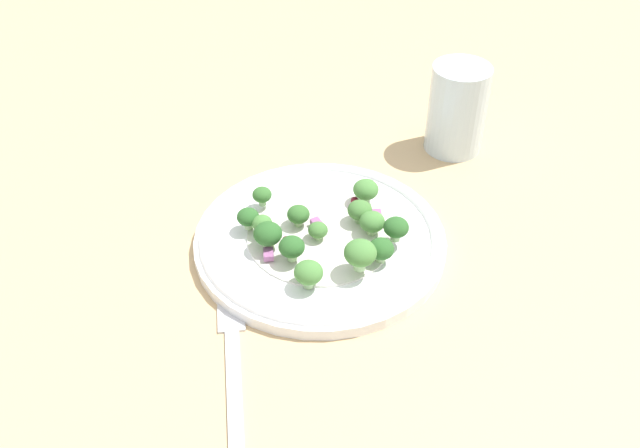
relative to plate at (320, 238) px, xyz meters
The scene contains 26 objects.
ground_plane 3.11cm from the plate, 60.35° to the left, with size 180.00×180.00×2.00cm, color tan.
plate is the anchor object (origin of this frame).
dressing_pool 0.44cm from the plate, 135.00° to the right, with size 14.28×14.28×0.20cm, color white.
broccoli_floret_0 6.99cm from the plate, 119.67° to the left, with size 2.45×2.45×2.48cm.
broccoli_floret_1 7.17cm from the plate, 160.13° to the right, with size 2.61×2.61×2.64cm.
broccoli_floret_2 4.77cm from the plate, behind, with size 2.45×2.45×2.48cm.
broccoli_floret_3 3.16cm from the plate, 60.29° to the right, with size 2.24×2.24×2.26cm.
broccoli_floret_4 1.66cm from the plate, 44.72° to the left, with size 1.92×1.92×1.95cm.
broccoli_floret_5 5.18cm from the plate, 30.46° to the left, with size 2.44×2.44×2.47cm.
broccoli_floret_6 7.56cm from the plate, 63.82° to the right, with size 1.98×1.98×2.01cm.
broccoli_floret_7 7.33cm from the plate, 34.04° to the right, with size 2.18×2.18×2.21cm.
broccoli_floret_8 6.98cm from the plate, 97.10° to the left, with size 2.99×2.99×3.02cm.
broccoli_floret_9 7.72cm from the plate, 142.29° to the left, with size 2.43×2.43×2.46cm.
broccoli_floret_10 5.89cm from the plate, 27.37° to the right, with size 1.97×1.97×2.00cm.
broccoli_floret_11 5.74cm from the plate, ahead, with size 2.73×2.73×2.77cm.
broccoli_floret_12 7.28cm from the plate, 54.36° to the left, with size 2.63×2.63×2.66cm.
broccoli_floret_13 5.22cm from the plate, 159.63° to the left, with size 2.49×2.49×2.53cm.
cranberry_0 5.90cm from the plate, 154.98° to the right, with size 0.82×0.82×0.82cm, color maroon.
cranberry_1 3.74cm from the plate, ahead, with size 0.84×0.84×0.84cm, color #4C0A14.
cranberry_2 5.88cm from the plate, 51.21° to the left, with size 0.92×0.92×0.92cm, color maroon.
onion_bit_0 6.00cm from the plate, ahead, with size 1.39×0.94×0.57cm, color #A35B93.
onion_bit_1 1.53cm from the plate, 100.68° to the right, with size 1.26×0.90×0.54cm, color #A35B93.
onion_bit_2 6.12cm from the plate, behind, with size 1.33×1.28×0.48cm, color #A35B93.
onion_bit_3 4.52cm from the plate, 114.45° to the left, with size 1.32×1.00×0.36cm, color #934C84.
fork 17.31cm from the plate, 38.73° to the left, with size 8.03×18.10×0.50cm.
water_glass 23.66cm from the plate, 159.15° to the right, with size 6.57×6.57×10.32cm, color silver.
Camera 1 is at (22.12, 43.10, 45.69)cm, focal length 38.86 mm.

